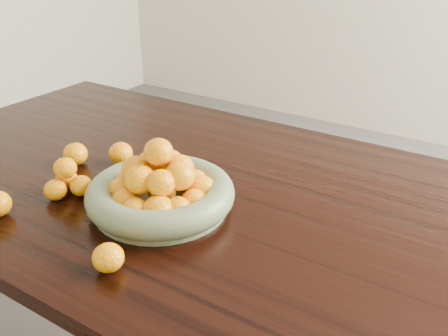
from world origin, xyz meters
The scene contains 6 objects.
dining_table centered at (0.00, 0.00, 0.66)m, with size 2.00×1.00×0.75m.
fruit_bowl centered at (-0.07, -0.14, 0.80)m, with size 0.34×0.34×0.17m.
orange_pyramid centered at (-0.30, -0.21, 0.79)m, with size 0.11×0.11×0.10m.
loose_orange_0 centered at (-0.41, -0.08, 0.78)m, with size 0.07×0.07×0.06m, color #FF9E07.
loose_orange_2 centered at (0.00, -0.37, 0.78)m, with size 0.06×0.06×0.06m, color #FF9E07.
loose_orange_3 centered at (-0.31, -0.01, 0.78)m, with size 0.07×0.07×0.06m, color #FF9E07.
Camera 1 is at (0.60, -0.90, 1.34)m, focal length 40.00 mm.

